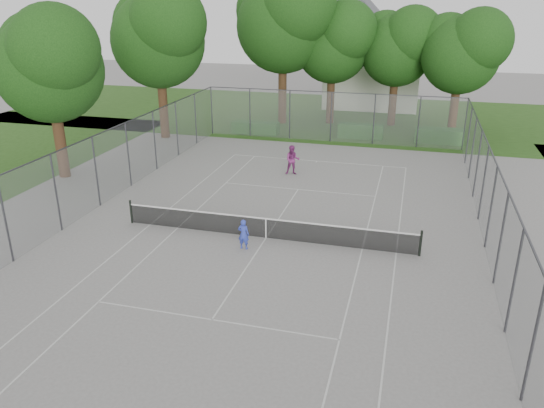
% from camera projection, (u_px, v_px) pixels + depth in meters
% --- Properties ---
extents(ground, '(120.00, 120.00, 0.00)m').
position_uv_depth(ground, '(266.00, 238.00, 22.76)').
color(ground, slate).
rests_on(ground, ground).
extents(grass_far, '(60.00, 20.00, 0.00)m').
position_uv_depth(grass_far, '(347.00, 116.00, 46.13)').
color(grass_far, '#234614').
rests_on(grass_far, ground).
extents(court_markings, '(11.03, 23.83, 0.01)m').
position_uv_depth(court_markings, '(266.00, 238.00, 22.76)').
color(court_markings, beige).
rests_on(court_markings, ground).
extents(tennis_net, '(12.87, 0.10, 1.10)m').
position_uv_depth(tennis_net, '(266.00, 227.00, 22.58)').
color(tennis_net, black).
rests_on(tennis_net, ground).
extents(perimeter_fence, '(18.08, 34.08, 3.52)m').
position_uv_depth(perimeter_fence, '(266.00, 199.00, 22.10)').
color(perimeter_fence, '#38383D').
rests_on(perimeter_fence, ground).
extents(tree_far_left, '(8.26, 7.54, 11.88)m').
position_uv_depth(tree_far_left, '(284.00, 18.00, 40.60)').
color(tree_far_left, '#3C2415').
rests_on(tree_far_left, ground).
extents(tree_far_midleft, '(6.67, 6.09, 9.58)m').
position_uv_depth(tree_far_midleft, '(334.00, 39.00, 41.17)').
color(tree_far_midleft, '#3C2415').
rests_on(tree_far_midleft, ground).
extents(tree_far_midright, '(6.39, 5.84, 9.19)m').
position_uv_depth(tree_far_midright, '(399.00, 44.00, 40.54)').
color(tree_far_midright, '#3C2415').
rests_on(tree_far_midright, ground).
extents(tree_far_right, '(6.34, 5.79, 9.11)m').
position_uv_depth(tree_far_right, '(463.00, 49.00, 37.50)').
color(tree_far_right, '#3C2415').
rests_on(tree_far_right, ground).
extents(tree_side_back, '(7.45, 6.80, 10.71)m').
position_uv_depth(tree_side_back, '(159.00, 33.00, 36.42)').
color(tree_side_back, '#3C2415').
rests_on(tree_side_back, ground).
extents(tree_side_front, '(6.61, 6.03, 9.49)m').
position_uv_depth(tree_side_front, '(49.00, 60.00, 28.19)').
color(tree_side_front, '#3C2415').
rests_on(tree_side_front, ground).
extents(hedge_left, '(3.51, 1.05, 0.88)m').
position_uv_depth(hedge_left, '(256.00, 128.00, 40.11)').
color(hedge_left, '#1E4E19').
rests_on(hedge_left, ground).
extents(hedge_mid, '(3.26, 0.93, 1.02)m').
position_uv_depth(hedge_mid, '(361.00, 131.00, 38.77)').
color(hedge_mid, '#1E4E19').
rests_on(hedge_mid, ground).
extents(hedge_right, '(3.35, 1.23, 1.01)m').
position_uv_depth(hedge_right, '(439.00, 136.00, 37.50)').
color(hedge_right, '#1E4E19').
rests_on(hedge_right, ground).
extents(house, '(8.44, 6.54, 10.51)m').
position_uv_depth(house, '(374.00, 60.00, 48.99)').
color(house, silver).
rests_on(house, ground).
extents(girl_player, '(0.48, 0.33, 1.29)m').
position_uv_depth(girl_player, '(244.00, 234.00, 21.60)').
color(girl_player, '#3142BA').
rests_on(girl_player, ground).
extents(woman_player, '(0.96, 0.82, 1.72)m').
position_uv_depth(woman_player, '(293.00, 160.00, 30.67)').
color(woman_player, '#822B6E').
rests_on(woman_player, ground).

